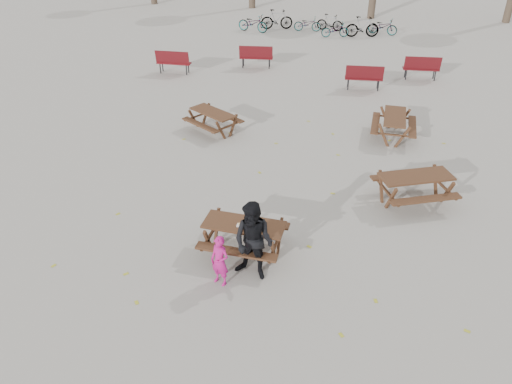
% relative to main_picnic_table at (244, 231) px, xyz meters
% --- Properties ---
extents(ground, '(80.00, 80.00, 0.00)m').
position_rel_main_picnic_table_xyz_m(ground, '(0.00, 0.00, -0.59)').
color(ground, gray).
rests_on(ground, ground).
extents(main_picnic_table, '(1.80, 1.45, 0.78)m').
position_rel_main_picnic_table_xyz_m(main_picnic_table, '(0.00, 0.00, 0.00)').
color(main_picnic_table, '#361C13').
rests_on(main_picnic_table, ground).
extents(food_tray, '(0.18, 0.11, 0.03)m').
position_rel_main_picnic_table_xyz_m(food_tray, '(-0.04, -0.11, 0.21)').
color(food_tray, white).
rests_on(food_tray, main_picnic_table).
extents(bread_roll, '(0.14, 0.06, 0.05)m').
position_rel_main_picnic_table_xyz_m(bread_roll, '(-0.04, -0.11, 0.25)').
color(bread_roll, tan).
rests_on(bread_roll, food_tray).
extents(soda_bottle, '(0.07, 0.07, 0.17)m').
position_rel_main_picnic_table_xyz_m(soda_bottle, '(0.10, -0.21, 0.26)').
color(soda_bottle, silver).
rests_on(soda_bottle, main_picnic_table).
extents(child, '(0.49, 0.40, 1.16)m').
position_rel_main_picnic_table_xyz_m(child, '(-0.18, -1.13, -0.01)').
color(child, '#C3187A').
rests_on(child, ground).
extents(adult, '(0.98, 0.83, 1.81)m').
position_rel_main_picnic_table_xyz_m(adult, '(0.42, -0.73, 0.32)').
color(adult, black).
rests_on(adult, ground).
extents(picnic_table_east, '(2.33, 2.17, 0.80)m').
position_rel_main_picnic_table_xyz_m(picnic_table_east, '(3.66, 3.18, -0.19)').
color(picnic_table_east, '#361C13').
rests_on(picnic_table_east, ground).
extents(picnic_table_north, '(2.10, 1.98, 0.71)m').
position_rel_main_picnic_table_xyz_m(picnic_table_north, '(-2.85, 5.96, -0.23)').
color(picnic_table_north, '#361C13').
rests_on(picnic_table_north, ground).
extents(picnic_table_far, '(1.44, 1.78, 0.76)m').
position_rel_main_picnic_table_xyz_m(picnic_table_far, '(3.00, 7.11, -0.21)').
color(picnic_table_far, '#361C13').
rests_on(picnic_table_far, ground).
extents(park_bench_row, '(12.07, 2.68, 1.03)m').
position_rel_main_picnic_table_xyz_m(park_bench_row, '(-1.08, 12.30, -0.07)').
color(park_bench_row, maroon).
rests_on(park_bench_row, ground).
extents(bicycle_row, '(8.92, 2.29, 1.10)m').
position_rel_main_picnic_table_xyz_m(bicycle_row, '(-1.69, 19.98, -0.11)').
color(bicycle_row, black).
rests_on(bicycle_row, ground).
extents(fallen_leaves, '(11.00, 11.00, 0.01)m').
position_rel_main_picnic_table_xyz_m(fallen_leaves, '(0.50, 2.50, -0.58)').
color(fallen_leaves, gold).
rests_on(fallen_leaves, ground).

